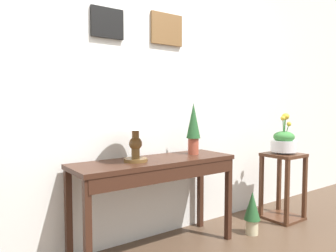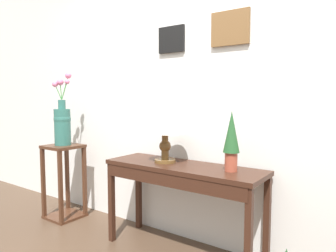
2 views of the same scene
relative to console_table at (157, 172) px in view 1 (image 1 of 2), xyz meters
The scene contains 7 objects.
back_wall_with_art 0.83m from the console_table, 103.36° to the left, with size 9.00×0.13×2.80m.
console_table is the anchor object (origin of this frame).
table_lamp 0.45m from the console_table, behind, with size 0.35×0.35×0.44m.
potted_plant_on_console 0.53m from the console_table, ahead, with size 0.12×0.12×0.44m.
pedestal_stand_right 1.48m from the console_table, ahead, with size 0.34×0.34×0.67m.
planter_bowl_wide_right 1.46m from the console_table, ahead, with size 0.25×0.25×0.41m.
potted_plant_floor 1.00m from the console_table, 13.16° to the right, with size 0.14×0.14×0.39m.
Camera 1 is at (-1.29, -1.05, 1.16)m, focal length 34.38 mm.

